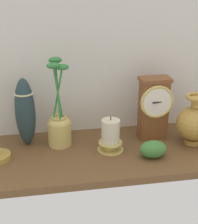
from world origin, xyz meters
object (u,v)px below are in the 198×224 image
brass_vase_bulbous (194,122)px  tall_ceramic_vase (25,112)px  pillar_candle_front (110,136)px  brass_vase_jar (59,124)px  mantel_clock (154,107)px

brass_vase_bulbous → tall_ceramic_vase: 57.22cm
brass_vase_bulbous → tall_ceramic_vase: (-56.33, 9.22, 4.07)cm
pillar_candle_front → tall_ceramic_vase: (-27.33, 9.10, 6.81)cm
brass_vase_bulbous → brass_vase_jar: bearing=171.1°
brass_vase_bulbous → brass_vase_jar: brass_vase_jar is taller
pillar_candle_front → brass_vase_bulbous: bearing=-0.2°
mantel_clock → tall_ceramic_vase: bearing=176.9°
brass_vase_bulbous → pillar_candle_front: bearing=179.8°
mantel_clock → tall_ceramic_vase: 44.08cm
mantel_clock → brass_vase_bulbous: mantel_clock is taller
pillar_candle_front → mantel_clock: bearing=22.0°
brass_vase_bulbous → pillar_candle_front: 29.13cm
brass_vase_jar → tall_ceramic_vase: size_ratio=1.26×
pillar_candle_front → tall_ceramic_vase: 29.60cm
brass_vase_bulbous → pillar_candle_front: size_ratio=1.47×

